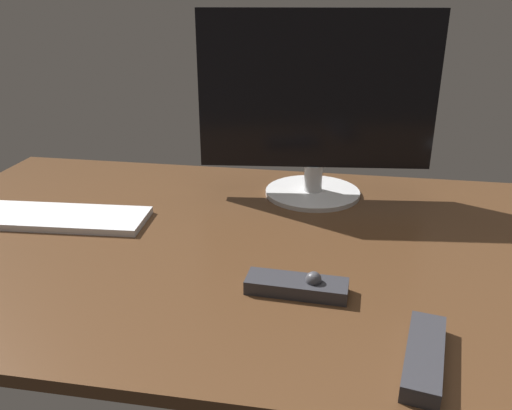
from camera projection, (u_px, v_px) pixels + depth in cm
name	position (u px, v px, depth cm)	size (l,w,h in cm)	color
desk	(243.00, 244.00, 99.52)	(140.00, 84.00, 2.00)	#4C301C
monitor	(316.00, 104.00, 112.99)	(51.09, 21.76, 40.72)	silver
keyboard	(49.00, 217.00, 107.33)	(40.41, 12.21, 1.40)	silver
media_remote	(298.00, 286.00, 81.45)	(16.17, 5.98, 3.90)	#2D2D33
tv_remote	(424.00, 356.00, 65.81)	(16.20, 4.56, 2.38)	#2D2D33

